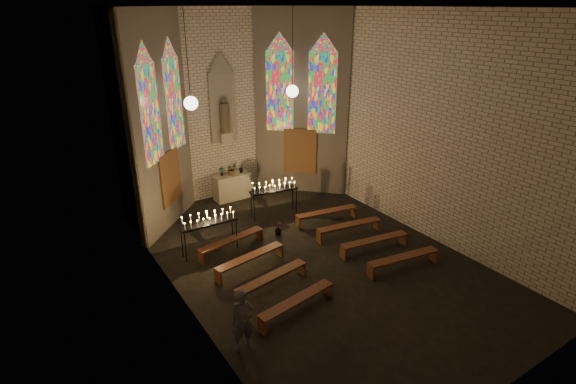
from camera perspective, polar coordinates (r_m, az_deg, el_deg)
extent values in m
plane|color=black|center=(13.60, 3.35, -8.58)|extent=(12.00, 12.00, 0.00)
cube|color=beige|center=(17.18, -8.42, 10.58)|extent=(8.00, 0.02, 7.00)
cube|color=beige|center=(8.49, 28.58, -5.17)|extent=(8.00, 0.02, 7.00)
cube|color=beige|center=(10.39, -14.34, 1.92)|extent=(0.02, 12.00, 7.00)
cube|color=beige|center=(14.81, 16.41, 7.92)|extent=(0.02, 12.00, 7.00)
cube|color=silver|center=(11.61, 4.20, 22.38)|extent=(8.00, 12.00, 0.01)
cube|color=beige|center=(15.09, -15.95, 8.25)|extent=(2.72, 2.72, 7.00)
cube|color=beige|center=(17.44, 1.72, 11.00)|extent=(2.72, 2.72, 7.00)
cube|color=#4C3F8C|center=(14.21, -17.07, 9.33)|extent=(0.78, 0.78, 3.00)
cube|color=#4C3F8C|center=(15.62, -14.26, 10.78)|extent=(0.78, 0.78, 3.00)
cube|color=#4C3F8C|center=(17.36, -1.05, 12.62)|extent=(0.78, 0.78, 3.00)
cube|color=#4C3F8C|center=(17.07, 4.38, 12.39)|extent=(0.78, 0.78, 3.00)
cube|color=brown|center=(15.55, -14.68, 1.82)|extent=(0.95, 0.95, 1.80)
cube|color=brown|center=(17.74, 1.55, 5.19)|extent=(0.95, 0.95, 1.80)
cube|color=gray|center=(17.11, -8.31, 10.54)|extent=(1.00, 0.12, 2.60)
cone|color=gray|center=(16.84, -8.64, 16.02)|extent=(1.00, 1.00, 0.80)
cube|color=#B4AE93|center=(17.25, -7.90, 6.89)|extent=(0.45, 0.30, 0.40)
cylinder|color=brown|center=(17.06, -8.04, 9.31)|extent=(0.36, 0.36, 1.10)
sphere|color=brown|center=(16.92, -8.16, 11.45)|extent=(0.26, 0.26, 0.26)
sphere|color=white|center=(14.61, -12.23, 10.96)|extent=(0.44, 0.44, 0.44)
cylinder|color=black|center=(14.39, -12.71, 16.41)|extent=(0.02, 0.02, 2.80)
sphere|color=white|center=(16.31, 0.55, 12.68)|extent=(0.44, 0.44, 0.44)
cylinder|color=black|center=(16.12, 0.57, 17.58)|extent=(0.02, 0.02, 2.80)
cube|color=#B4AE93|center=(17.58, -7.11, 0.69)|extent=(1.40, 0.60, 1.00)
imported|color=#4C723F|center=(17.25, -8.45, 2.57)|extent=(0.21, 0.16, 0.35)
imported|color=#4C723F|center=(17.34, -7.24, 2.92)|extent=(0.48, 0.45, 0.45)
imported|color=#4C723F|center=(17.53, -5.94, 3.06)|extent=(0.25, 0.23, 0.37)
imported|color=#4C723F|center=(14.87, -1.25, -4.64)|extent=(0.25, 0.25, 0.44)
cube|color=black|center=(13.69, -10.04, -3.90)|extent=(1.76, 0.49, 0.05)
cylinder|color=black|center=(13.57, -12.88, -6.85)|extent=(0.03, 0.03, 0.98)
cylinder|color=black|center=(14.05, -6.54, -5.30)|extent=(0.03, 0.03, 0.98)
cylinder|color=black|center=(13.85, -13.32, -6.26)|extent=(0.03, 0.03, 0.98)
cylinder|color=black|center=(14.32, -7.08, -4.76)|extent=(0.03, 0.03, 0.98)
cube|color=black|center=(15.87, -1.81, 0.24)|extent=(1.76, 0.69, 0.05)
cylinder|color=black|center=(15.68, -4.31, -2.11)|extent=(0.03, 0.03, 0.96)
cylinder|color=black|center=(16.21, 1.06, -1.18)|extent=(0.03, 0.03, 0.96)
cylinder|color=black|center=(15.96, -4.68, -1.66)|extent=(0.03, 0.03, 0.96)
cylinder|color=black|center=(16.48, 0.60, -0.76)|extent=(0.03, 0.03, 0.96)
cube|color=#572C18|center=(13.93, -7.21, -6.00)|extent=(2.28, 0.67, 0.05)
cube|color=#572C18|center=(13.53, -11.01, -8.20)|extent=(0.10, 0.32, 0.41)
cube|color=#572C18|center=(14.59, -3.62, -5.34)|extent=(0.10, 0.32, 0.41)
cube|color=#572C18|center=(15.66, 4.96, -2.48)|extent=(2.28, 0.67, 0.05)
cube|color=#572C18|center=(15.29, 1.29, -3.90)|extent=(0.10, 0.32, 0.41)
cube|color=#572C18|center=(16.26, 8.35, -2.44)|extent=(0.10, 0.32, 0.41)
cube|color=#572C18|center=(12.99, -4.84, -8.18)|extent=(2.28, 0.67, 0.05)
cube|color=#572C18|center=(12.58, -8.86, -10.63)|extent=(0.10, 0.32, 0.41)
cube|color=#572C18|center=(13.68, -1.12, -7.34)|extent=(0.10, 0.32, 0.41)
cube|color=#572C18|center=(14.83, 7.78, -4.14)|extent=(2.28, 0.67, 0.05)
cube|color=#572C18|center=(14.43, 3.98, -5.69)|extent=(0.10, 0.32, 0.41)
cube|color=#572C18|center=(15.48, 11.24, -4.02)|extent=(0.10, 0.32, 0.41)
cube|color=#572C18|center=(12.10, -2.09, -10.67)|extent=(2.28, 0.67, 0.05)
cube|color=#572C18|center=(11.68, -6.33, -13.44)|extent=(0.10, 0.32, 0.41)
cube|color=#572C18|center=(12.83, 1.75, -9.61)|extent=(0.10, 0.32, 0.41)
cube|color=#572C18|center=(14.06, 10.95, -5.97)|extent=(2.28, 0.67, 0.05)
cube|color=#572C18|center=(13.62, 7.02, -7.69)|extent=(0.10, 0.32, 0.41)
cube|color=#572C18|center=(14.75, 14.44, -5.74)|extent=(0.10, 0.32, 0.41)
cube|color=#572C18|center=(11.27, 1.14, -13.51)|extent=(2.28, 0.67, 0.05)
cube|color=#572C18|center=(10.83, -3.32, -16.66)|extent=(0.10, 0.32, 0.41)
cube|color=#572C18|center=(12.03, 5.06, -12.16)|extent=(0.10, 0.32, 0.41)
cube|color=#572C18|center=(13.35, 14.49, -7.99)|extent=(2.28, 0.67, 0.05)
cube|color=#572C18|center=(12.87, 10.45, -9.91)|extent=(0.10, 0.32, 0.41)
cube|color=#572C18|center=(14.09, 17.98, -7.62)|extent=(0.10, 0.32, 0.41)
imported|color=#474750|center=(10.15, -5.75, -15.95)|extent=(0.60, 0.45, 1.49)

